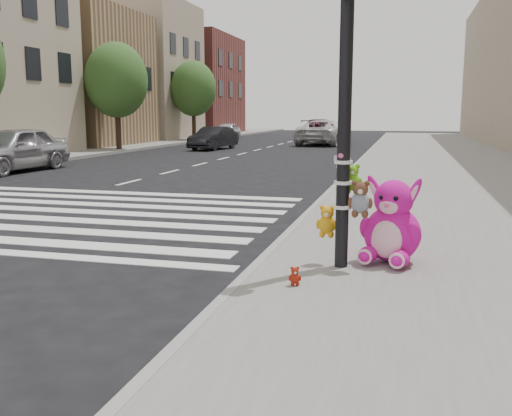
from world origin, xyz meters
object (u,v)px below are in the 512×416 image
(car_dark_far, at_px, (213,138))
(signal_pole, at_px, (346,137))
(red_teddy, at_px, (295,276))
(car_silver_far, at_px, (12,149))
(car_white_near, at_px, (324,132))
(pink_bunny, at_px, (392,227))

(car_dark_far, bearing_deg, signal_pole, -59.70)
(red_teddy, distance_m, car_silver_far, 16.21)
(red_teddy, distance_m, car_white_near, 30.33)
(pink_bunny, xyz_separation_m, red_teddy, (-1.00, -1.30, -0.35))
(car_dark_far, xyz_separation_m, car_white_near, (5.27, 6.11, 0.15))
(car_white_near, bearing_deg, pink_bunny, 105.39)
(car_silver_far, bearing_deg, car_dark_far, 79.90)
(red_teddy, height_order, car_silver_far, car_silver_far)
(signal_pole, distance_m, car_white_near, 29.46)
(pink_bunny, distance_m, car_silver_far, 16.15)
(signal_pole, height_order, car_dark_far, signal_pole)
(red_teddy, bearing_deg, pink_bunny, 33.42)
(signal_pole, height_order, car_white_near, signal_pole)
(pink_bunny, height_order, car_dark_far, pink_bunny)
(red_teddy, bearing_deg, car_silver_far, 118.70)
(car_silver_far, relative_size, car_dark_far, 1.21)
(car_silver_far, bearing_deg, red_teddy, -40.09)
(car_dark_far, bearing_deg, car_silver_far, -94.55)
(signal_pole, distance_m, red_teddy, 1.81)
(car_dark_far, bearing_deg, car_white_near, 56.94)
(signal_pole, bearing_deg, car_white_near, 98.42)
(signal_pole, relative_size, red_teddy, 18.54)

